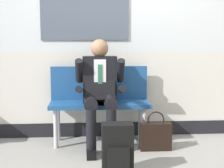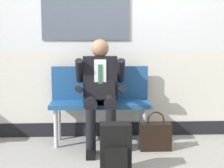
{
  "view_description": "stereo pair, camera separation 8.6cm",
  "coord_description": "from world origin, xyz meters",
  "px_view_note": "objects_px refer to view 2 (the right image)",
  "views": [
    {
      "loc": [
        -0.4,
        -3.47,
        1.23
      ],
      "look_at": [
        -0.13,
        0.13,
        0.75
      ],
      "focal_mm": 51.79,
      "sensor_mm": 36.0,
      "label": 1
    },
    {
      "loc": [
        -0.31,
        -3.48,
        1.23
      ],
      "look_at": [
        -0.13,
        0.13,
        0.75
      ],
      "focal_mm": 51.79,
      "sensor_mm": 36.0,
      "label": 2
    }
  ],
  "objects_px": {
    "backpack": "(116,150)",
    "handbag": "(156,136)",
    "bench_with_person": "(100,97)",
    "person_seated": "(100,90)"
  },
  "relations": [
    {
      "from": "bench_with_person",
      "to": "handbag",
      "type": "bearing_deg",
      "value": -31.17
    },
    {
      "from": "handbag",
      "to": "backpack",
      "type": "bearing_deg",
      "value": -126.87
    },
    {
      "from": "bench_with_person",
      "to": "person_seated",
      "type": "bearing_deg",
      "value": -90.0
    },
    {
      "from": "bench_with_person",
      "to": "backpack",
      "type": "xyz_separation_m",
      "value": [
        0.13,
        -1.03,
        -0.31
      ]
    },
    {
      "from": "bench_with_person",
      "to": "person_seated",
      "type": "relative_size",
      "value": 0.95
    },
    {
      "from": "bench_with_person",
      "to": "handbag",
      "type": "height_order",
      "value": "bench_with_person"
    },
    {
      "from": "backpack",
      "to": "handbag",
      "type": "xyz_separation_m",
      "value": [
        0.49,
        0.66,
        -0.07
      ]
    },
    {
      "from": "person_seated",
      "to": "backpack",
      "type": "height_order",
      "value": "person_seated"
    },
    {
      "from": "person_seated",
      "to": "backpack",
      "type": "distance_m",
      "value": 0.95
    },
    {
      "from": "person_seated",
      "to": "handbag",
      "type": "distance_m",
      "value": 0.82
    }
  ]
}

